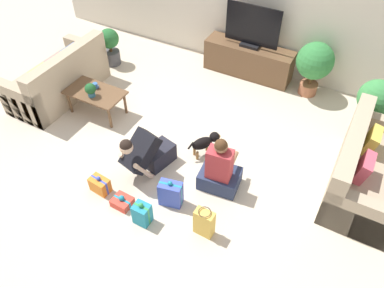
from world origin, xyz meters
The scene contains 19 objects.
ground_plane centered at (0.00, 0.00, 0.00)m, with size 16.00×16.00×0.00m, color beige.
sofa_left centered at (-2.44, 0.26, 0.32)m, with size 0.82×1.71×0.87m.
sofa_right centered at (2.44, 0.58, 0.31)m, with size 0.82×1.71×0.87m.
coffee_table centered at (-1.60, 0.16, 0.36)m, with size 0.92×0.52×0.42m.
tv_console centered at (0.11, 2.35, 0.28)m, with size 1.59×0.42×0.57m.
tv centered at (0.11, 2.35, 0.90)m, with size 0.96×0.20×0.73m.
potted_plant_corner_right centered at (2.29, 1.78, 0.57)m, with size 0.54×0.54×0.89m.
potted_plant_back_right centered at (1.25, 2.30, 0.60)m, with size 0.61×0.61×0.94m.
potted_plant_corner_left centered at (-2.29, 1.46, 0.38)m, with size 0.36×0.36×0.70m.
person_kneeling centered at (-0.19, -0.50, 0.34)m, with size 0.49×0.84×0.79m.
person_sitting centered at (0.79, -0.29, 0.30)m, with size 0.56×0.52×0.88m.
dog centered at (0.36, 0.16, 0.23)m, with size 0.34×0.44×0.34m.
gift_box_a centered at (-0.16, -1.17, 0.06)m, with size 0.25×0.22×0.17m.
gift_box_b centered at (0.21, -1.25, 0.15)m, with size 0.20×0.17×0.35m.
gift_box_c centered at (-0.55, -1.11, 0.11)m, with size 0.27×0.19×0.27m.
gift_box_d centered at (0.37, -0.84, 0.18)m, with size 0.32×0.22×0.41m.
gift_bag_a centered at (0.94, -1.03, 0.20)m, with size 0.24×0.16×0.42m.
mug centered at (-1.64, 0.25, 0.46)m, with size 0.12×0.08×0.09m.
tabletop_plant centered at (-1.56, 0.06, 0.54)m, with size 0.17×0.17×0.22m.
Camera 1 is at (1.99, -3.27, 3.94)m, focal length 35.00 mm.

